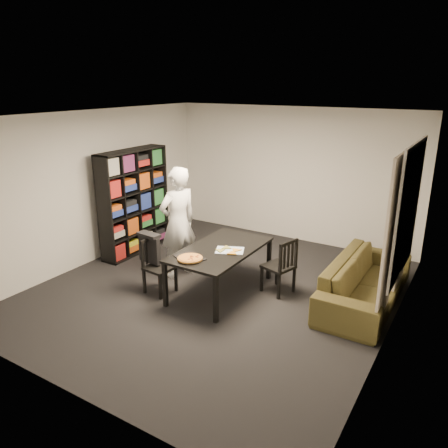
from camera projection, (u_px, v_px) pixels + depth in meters
The scene contains 16 objects.
room at pixel (216, 208), 6.29m from camera, with size 5.01×5.51×2.61m.
window_pane at pixel (409, 210), 5.48m from camera, with size 0.02×1.40×1.60m, color black.
window_frame at pixel (408, 210), 5.48m from camera, with size 0.03×1.52×1.72m, color white.
curtain_left at pixel (389, 248), 5.21m from camera, with size 0.03×0.70×2.25m, color beige.
curtain_right at pixel (405, 225), 6.05m from camera, with size 0.03×0.70×2.25m, color beige.
bookshelf at pixel (134, 202), 7.95m from camera, with size 0.35×1.50×1.90m, color black.
dining_table at pixel (220, 252), 6.45m from camera, with size 0.93×1.68×0.70m.
chair_left at pixel (155, 262), 6.52m from camera, with size 0.42×0.42×0.84m.
chair_right at pixel (283, 263), 6.43m from camera, with size 0.50×0.50×0.86m.
draped_jacket at pixel (149, 247), 6.52m from camera, with size 0.39×0.20×0.46m.
person at pixel (178, 223), 6.94m from camera, with size 0.66×0.43×1.80m, color white.
baking_tray at pixel (190, 257), 6.08m from camera, with size 0.40×0.32×0.01m, color black.
pepperoni_pizza at pixel (190, 258), 6.00m from camera, with size 0.35×0.35×0.03m.
kitchen_towel at pixel (230, 250), 6.34m from camera, with size 0.40×0.30×0.01m, color white.
pizza_slices at pixel (229, 250), 6.31m from camera, with size 0.37×0.31×0.01m, color #DD9245, non-canonical shape.
sofa at pixel (365, 281), 6.23m from camera, with size 2.21×0.86×0.65m, color #393117.
Camera 1 is at (3.24, -5.10, 3.05)m, focal length 35.00 mm.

